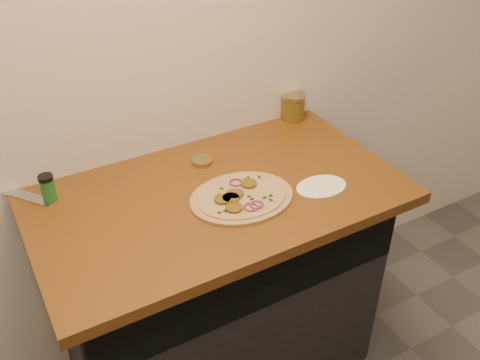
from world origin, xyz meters
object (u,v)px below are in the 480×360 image
pizza (241,197)px  spice_shaker (48,188)px  salsa_jar (293,106)px  chefs_knife (7,190)px

pizza → spice_shaker: size_ratio=3.80×
salsa_jar → spice_shaker: salsa_jar is taller
spice_shaker → salsa_jar: bearing=4.9°
chefs_knife → salsa_jar: salsa_jar is taller
salsa_jar → chefs_knife: bearing=178.1°
chefs_knife → spice_shaker: bearing=-47.1°
pizza → chefs_knife: size_ratio=1.35×
chefs_knife → salsa_jar: (1.09, -0.04, 0.05)m
pizza → spice_shaker: 0.61m
salsa_jar → spice_shaker: size_ratio=1.14×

